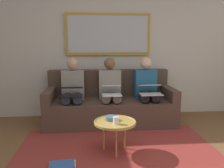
% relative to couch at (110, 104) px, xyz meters
% --- Properties ---
extents(wall_rear, '(6.00, 0.12, 2.60)m').
position_rel_couch_xyz_m(wall_rear, '(0.00, -0.48, 0.99)').
color(wall_rear, beige).
rests_on(wall_rear, ground_plane).
extents(area_rug, '(2.60, 1.80, 0.01)m').
position_rel_couch_xyz_m(area_rug, '(0.00, 1.27, -0.31)').
color(area_rug, maroon).
rests_on(area_rug, ground_plane).
extents(couch, '(2.20, 0.90, 0.90)m').
position_rel_couch_xyz_m(couch, '(0.00, 0.00, 0.00)').
color(couch, '#4C382D').
rests_on(couch, ground_plane).
extents(framed_mirror, '(1.57, 0.05, 0.77)m').
position_rel_couch_xyz_m(framed_mirror, '(0.00, -0.39, 1.24)').
color(framed_mirror, '#B7892D').
extents(coffee_table, '(0.53, 0.53, 0.42)m').
position_rel_couch_xyz_m(coffee_table, '(0.04, 1.22, 0.08)').
color(coffee_table, tan).
rests_on(coffee_table, ground_plane).
extents(cup, '(0.07, 0.07, 0.09)m').
position_rel_couch_xyz_m(cup, '(0.03, 1.31, 0.14)').
color(cup, silver).
rests_on(cup, coffee_table).
extents(bowl, '(0.16, 0.16, 0.05)m').
position_rel_couch_xyz_m(bowl, '(0.08, 1.15, 0.12)').
color(bowl, slate).
rests_on(bowl, coffee_table).
extents(person_left, '(0.38, 0.58, 1.14)m').
position_rel_couch_xyz_m(person_left, '(-0.64, 0.07, 0.30)').
color(person_left, '#235B84').
rests_on(person_left, couch).
extents(laptop_silver, '(0.36, 0.37, 0.16)m').
position_rel_couch_xyz_m(laptop_silver, '(-0.64, 0.31, 0.32)').
color(laptop_silver, silver).
extents(person_middle, '(0.38, 0.58, 1.14)m').
position_rel_couch_xyz_m(person_middle, '(0.00, 0.07, 0.30)').
color(person_middle, gray).
rests_on(person_middle, couch).
extents(laptop_white, '(0.31, 0.37, 0.16)m').
position_rel_couch_xyz_m(laptop_white, '(0.00, 0.31, 0.32)').
color(laptop_white, white).
extents(person_right, '(0.38, 0.58, 1.14)m').
position_rel_couch_xyz_m(person_right, '(0.64, 0.07, 0.30)').
color(person_right, gray).
rests_on(person_right, couch).
extents(laptop_black, '(0.35, 0.33, 0.14)m').
position_rel_couch_xyz_m(laptop_black, '(0.64, 0.32, 0.31)').
color(laptop_black, black).
extents(magazine_stack, '(0.31, 0.24, 0.04)m').
position_rel_couch_xyz_m(magazine_stack, '(0.66, 1.55, -0.29)').
color(magazine_stack, red).
rests_on(magazine_stack, ground_plane).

